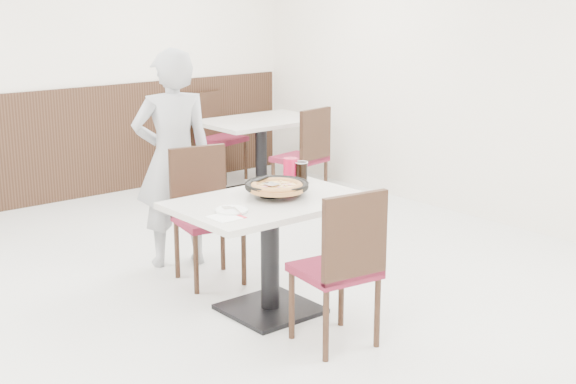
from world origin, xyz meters
TOP-DOWN VIEW (x-y plane):
  - floor at (0.00, 0.00)m, footprint 7.00×7.00m
  - wall_back at (0.00, 3.50)m, footprint 6.00×0.04m
  - wall_right at (3.00, 0.00)m, footprint 0.04×7.00m
  - wainscot_back at (0.00, 3.48)m, footprint 5.90×0.03m
  - main_table at (0.17, -0.01)m, footprint 1.30×0.95m
  - chair_near at (0.17, -0.62)m, footprint 0.47×0.47m
  - chair_far at (0.18, 0.69)m, footprint 0.49×0.49m
  - trivet at (0.20, 0.04)m, footprint 0.12×0.12m
  - pizza_pan at (0.26, 0.03)m, footprint 0.36×0.36m
  - pizza at (0.23, -0.01)m, footprint 0.40×0.40m
  - pizza_server at (0.20, 0.01)m, footprint 0.08×0.10m
  - napkin at (-0.27, -0.17)m, footprint 0.18×0.18m
  - side_plate at (-0.18, -0.09)m, footprint 0.22×0.22m
  - fork at (-0.17, -0.14)m, footprint 0.06×0.15m
  - cola_glass at (0.64, 0.23)m, footprint 0.09×0.09m
  - red_cup at (0.59, 0.29)m, footprint 0.11×0.11m
  - diner_person at (0.20, 1.18)m, footprint 0.69×0.57m
  - bg_table_right at (2.07, 2.54)m, footprint 1.21×0.81m
  - bg_chair_right_near at (2.03, 1.90)m, footprint 0.49×0.49m
  - bg_chair_right_far at (2.05, 3.21)m, footprint 0.52×0.52m

SIDE VIEW (x-z plane):
  - floor at x=0.00m, z-range 0.00..0.00m
  - main_table at x=0.17m, z-range 0.00..0.75m
  - bg_table_right at x=2.07m, z-range 0.00..0.75m
  - chair_near at x=0.17m, z-range 0.00..0.95m
  - chair_far at x=0.18m, z-range 0.00..0.95m
  - bg_chair_right_near at x=2.03m, z-range 0.00..0.95m
  - bg_chair_right_far at x=2.05m, z-range 0.00..0.95m
  - wainscot_back at x=0.00m, z-range 0.00..1.10m
  - napkin at x=-0.27m, z-range 0.75..0.75m
  - side_plate at x=-0.18m, z-range 0.75..0.77m
  - trivet at x=0.20m, z-range 0.75..0.79m
  - fork at x=-0.17m, z-range 0.77..0.77m
  - pizza_pan at x=0.26m, z-range 0.79..0.80m
  - pizza at x=0.23m, z-range 0.80..0.82m
  - diner_person at x=0.20m, z-range 0.00..1.63m
  - cola_glass at x=0.64m, z-range 0.75..0.88m
  - red_cup at x=0.59m, z-range 0.75..0.91m
  - pizza_server at x=0.20m, z-range 0.84..0.84m
  - wall_back at x=0.00m, z-range 0.00..2.80m
  - wall_right at x=3.00m, z-range 0.00..2.80m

